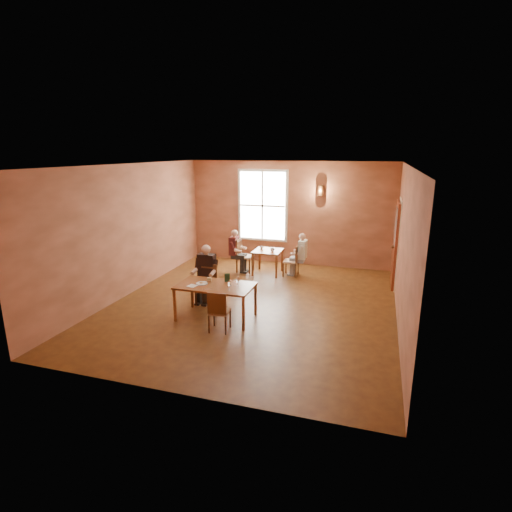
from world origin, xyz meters
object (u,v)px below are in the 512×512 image
(second_table, at_px, (268,262))
(chair_diner_maroon, at_px, (245,256))
(chair_diner_main, at_px, (206,285))
(diner_white, at_px, (292,255))
(main_table, at_px, (216,302))
(diner_maroon, at_px, (244,251))
(chair_empty, at_px, (220,310))
(diner_main, at_px, (205,278))
(chair_diner_white, at_px, (291,260))

(second_table, height_order, chair_diner_maroon, chair_diner_maroon)
(chair_diner_main, distance_m, diner_white, 2.91)
(main_table, height_order, diner_maroon, diner_maroon)
(chair_empty, height_order, diner_white, diner_white)
(main_table, xyz_separation_m, chair_empty, (0.29, -0.51, 0.05))
(chair_diner_main, distance_m, diner_main, 0.19)
(chair_diner_maroon, height_order, diner_maroon, diner_maroon)
(diner_white, bearing_deg, diner_main, 152.26)
(second_table, bearing_deg, diner_maroon, 180.00)
(second_table, xyz_separation_m, diner_maroon, (-0.68, 0.00, 0.25))
(chair_diner_main, bearing_deg, chair_diner_maroon, -90.81)
(second_table, relative_size, chair_diner_white, 0.88)
(chair_diner_white, distance_m, chair_diner_maroon, 1.30)
(main_table, xyz_separation_m, chair_diner_maroon, (-0.46, 3.22, 0.11))
(second_table, xyz_separation_m, chair_diner_white, (0.65, 0.00, 0.10))
(diner_main, bearing_deg, chair_diner_white, -117.22)
(chair_diner_main, xyz_separation_m, chair_diner_maroon, (0.04, 2.57, 0.03))
(diner_main, height_order, chair_diner_white, diner_main)
(chair_diner_main, xyz_separation_m, diner_white, (1.37, 2.57, 0.13))
(diner_main, bearing_deg, chair_empty, 124.92)
(diner_white, bearing_deg, main_table, 164.93)
(main_table, height_order, second_table, main_table)
(diner_white, xyz_separation_m, chair_diner_maroon, (-1.33, 0.00, -0.11))
(main_table, bearing_deg, chair_diner_main, 127.57)
(second_table, bearing_deg, chair_empty, -88.42)
(diner_white, bearing_deg, diner_maroon, 90.00)
(diner_main, height_order, diner_maroon, diner_main)
(chair_diner_white, xyz_separation_m, diner_maroon, (-1.33, 0.00, 0.15))
(diner_white, bearing_deg, chair_diner_main, 151.98)
(chair_empty, bearing_deg, chair_diner_main, 118.90)
(diner_maroon, bearing_deg, chair_empty, 11.86)
(chair_diner_white, relative_size, diner_maroon, 0.74)
(chair_diner_white, distance_m, diner_white, 0.14)
(main_table, distance_m, chair_diner_white, 3.32)
(diner_main, xyz_separation_m, diner_white, (1.37, 2.60, -0.05))
(chair_empty, relative_size, diner_white, 0.71)
(main_table, distance_m, diner_main, 0.84)
(main_table, relative_size, chair_diner_white, 1.78)
(main_table, xyz_separation_m, chair_diner_white, (0.84, 3.22, 0.07))
(chair_diner_main, bearing_deg, chair_empty, 124.22)
(second_table, bearing_deg, chair_diner_maroon, 180.00)
(chair_diner_main, distance_m, diner_maroon, 2.57)
(chair_diner_maroon, bearing_deg, chair_diner_main, -0.81)
(second_table, distance_m, diner_maroon, 0.72)
(diner_maroon, bearing_deg, diner_white, 90.00)
(chair_diner_main, height_order, second_table, chair_diner_main)
(chair_diner_main, distance_m, chair_empty, 1.40)
(chair_diner_white, height_order, diner_maroon, diner_maroon)
(diner_white, distance_m, diner_maroon, 1.36)
(chair_diner_white, height_order, diner_white, diner_white)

